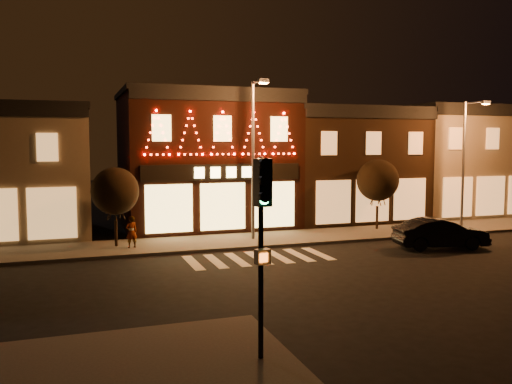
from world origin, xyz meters
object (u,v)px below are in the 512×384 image
streetlamp_mid (255,147)px  pedestrian (131,232)px  dark_sedan (441,233)px  traffic_signal_near (262,219)px

streetlamp_mid → pedestrian: streetlamp_mid is taller
streetlamp_mid → dark_sedan: (8.18, -4.56, -4.24)m
streetlamp_mid → pedestrian: bearing=-179.1°
traffic_signal_near → pedestrian: bearing=86.8°
pedestrian → dark_sedan: bearing=149.8°
traffic_signal_near → dark_sedan: bearing=29.9°
streetlamp_mid → pedestrian: 7.55m
streetlamp_mid → dark_sedan: streetlamp_mid is taller
traffic_signal_near → pedestrian: 15.10m
dark_sedan → pedestrian: 15.18m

